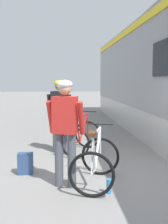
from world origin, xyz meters
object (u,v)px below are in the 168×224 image
object	(u,v)px
bicycle_far_red	(82,137)
backpack_on_platform	(25,163)
water_bottle_near_the_bikes	(109,186)
bicycle_near_white	(96,162)
cyclist_near_in_red	(65,124)
cyclist_far_in_dark	(60,110)

from	to	relation	value
bicycle_far_red	backpack_on_platform	size ratio (longest dim) A/B	3.15
backpack_on_platform	water_bottle_near_the_bikes	size ratio (longest dim) A/B	1.73
bicycle_near_white	water_bottle_near_the_bikes	size ratio (longest dim) A/B	5.28
cyclist_near_in_red	water_bottle_near_the_bikes	bearing A→B (deg)	-27.56
backpack_on_platform	water_bottle_near_the_bikes	distance (m)	1.75
bicycle_near_white	bicycle_far_red	bearing A→B (deg)	92.31
cyclist_near_in_red	bicycle_near_white	distance (m)	0.83
cyclist_far_in_dark	bicycle_far_red	world-z (taller)	cyclist_far_in_dark
cyclist_near_in_red	bicycle_far_red	world-z (taller)	cyclist_near_in_red
backpack_on_platform	water_bottle_near_the_bikes	world-z (taller)	backpack_on_platform
cyclist_far_in_dark	bicycle_near_white	bearing A→B (deg)	-74.25
bicycle_near_white	bicycle_far_red	distance (m)	2.09
bicycle_near_white	backpack_on_platform	xyz separation A→B (m)	(-1.26, 0.67, -0.20)
cyclist_far_in_dark	backpack_on_platform	size ratio (longest dim) A/B	4.40
bicycle_near_white	water_bottle_near_the_bikes	world-z (taller)	bicycle_near_white
cyclist_near_in_red	bicycle_far_red	xyz separation A→B (m)	(0.43, 2.10, -0.65)
bicycle_near_white	backpack_on_platform	size ratio (longest dim) A/B	3.06
cyclist_near_in_red	bicycle_near_white	world-z (taller)	cyclist_near_in_red
cyclist_far_in_dark	bicycle_near_white	xyz separation A→B (m)	(0.61, -2.16, -0.65)
cyclist_near_in_red	bicycle_near_white	size ratio (longest dim) A/B	1.44
cyclist_far_in_dark	bicycle_far_red	size ratio (longest dim) A/B	1.40
cyclist_far_in_dark	water_bottle_near_the_bikes	bearing A→B (deg)	-73.18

